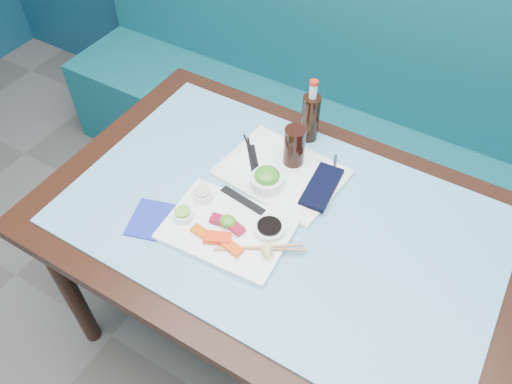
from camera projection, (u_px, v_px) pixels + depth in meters
The scene contains 34 objects.
booth_bench at pixel (370, 143), 2.20m from camera, with size 3.00×0.56×1.17m.
dining_table at pixel (280, 235), 1.50m from camera, with size 1.40×0.90×0.75m.
glass_top at pixel (281, 217), 1.43m from camera, with size 1.22×0.76×0.01m, color #5E9EBC.
sashimi_plate at pixel (228, 229), 1.39m from camera, with size 0.34×0.24×0.02m, color white.
salmon_left at pixel (201, 232), 1.36m from camera, with size 0.06×0.03×0.01m, color #E15009.
salmon_mid at pixel (217, 238), 1.35m from camera, with size 0.07×0.04×0.02m, color #FF300A.
salmon_right at pixel (232, 247), 1.33m from camera, with size 0.06×0.03×0.01m, color #F44709.
tuna_left at pixel (219, 220), 1.39m from camera, with size 0.05×0.03×0.02m, color maroon.
tuna_right at pixel (236, 228), 1.37m from camera, with size 0.05×0.03×0.02m, color maroon.
seaweed_garnish at pixel (228, 221), 1.38m from camera, with size 0.05×0.04×0.03m, color #438D20.
ramekin_wasabi at pixel (183, 215), 1.40m from camera, with size 0.06×0.06×0.02m, color white.
wasabi_fill at pixel (182, 212), 1.39m from camera, with size 0.04×0.04×0.01m, color #6FAD37.
ramekin_ginger at pixel (203, 195), 1.45m from camera, with size 0.06×0.06×0.02m, color white.
ginger_fill at pixel (202, 191), 1.43m from camera, with size 0.05×0.05×0.01m, color beige.
soy_dish at pixel (269, 229), 1.37m from camera, with size 0.09×0.09×0.02m, color white.
soy_fill at pixel (269, 226), 1.36m from camera, with size 0.07×0.07×0.01m, color black.
lemon_wedge at pixel (267, 253), 1.30m from camera, with size 0.04×0.04×0.03m, color #EED671.
chopstick_sleeve at pixel (243, 200), 1.45m from camera, with size 0.15×0.02×0.00m, color black.
wooden_chopstick_a at pixel (259, 247), 1.33m from camera, with size 0.01×0.01×0.24m, color tan.
wooden_chopstick_b at pixel (262, 249), 1.33m from camera, with size 0.01×0.01×0.24m, color #9E724A.
serving_tray at pixel (282, 173), 1.54m from camera, with size 0.36×0.27×0.01m, color white.
paper_placemat at pixel (282, 171), 1.53m from camera, with size 0.30×0.21×0.00m, color white.
seaweed_bowl at pixel (267, 181), 1.48m from camera, with size 0.10×0.10×0.04m, color white.
seaweed_salad at pixel (267, 175), 1.46m from camera, with size 0.08×0.08×0.04m, color #38891F.
cola_glass at pixel (294, 146), 1.51m from camera, with size 0.06×0.06×0.13m, color black.
navy_pouch at pixel (322, 187), 1.48m from camera, with size 0.08×0.18×0.01m, color black.
fork at pixel (335, 165), 1.54m from camera, with size 0.01×0.01×0.08m, color silver.
black_chopstick_a at pixel (253, 161), 1.56m from camera, with size 0.01×0.01×0.22m, color black.
black_chopstick_b at pixel (255, 162), 1.55m from camera, with size 0.01×0.01×0.26m, color black.
tray_sleeve at pixel (254, 162), 1.56m from camera, with size 0.03×0.15×0.00m, color black.
cola_bottle_body at pixel (310, 118), 1.59m from camera, with size 0.06×0.06×0.16m, color black.
cola_bottle_neck at pixel (313, 91), 1.51m from camera, with size 0.03×0.03×0.05m, color silver.
cola_bottle_cap at pixel (314, 83), 1.49m from camera, with size 0.03×0.03×0.01m, color red.
blue_napkin at pixel (155, 220), 1.42m from camera, with size 0.14×0.14×0.01m, color #1B2696.
Camera 1 is at (0.40, 0.64, 1.88)m, focal length 35.00 mm.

